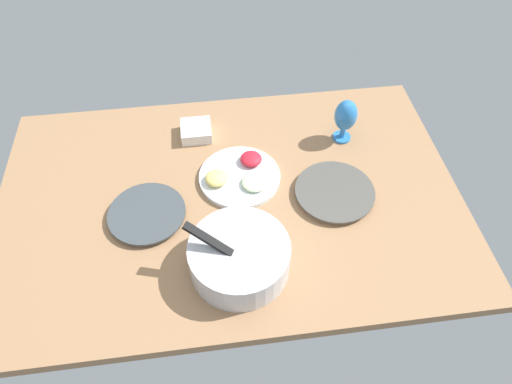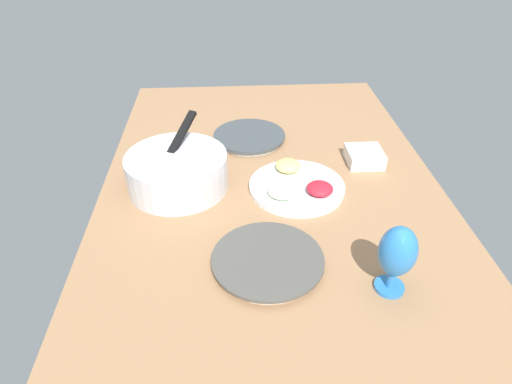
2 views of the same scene
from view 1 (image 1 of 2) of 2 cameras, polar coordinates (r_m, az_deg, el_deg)
name	(u,v)px [view 1 (image 1 of 2)]	position (r cm, az deg, el deg)	size (l,w,h in cm)	color
ground_plane	(230,199)	(160.19, -3.28, -0.92)	(160.00, 104.00, 4.00)	#99704C
dinner_plate_left	(335,192)	(160.10, 9.78, -0.05)	(27.60, 27.60, 2.31)	silver
dinner_plate_right	(147,214)	(156.23, -13.46, -2.71)	(25.83, 25.83, 2.30)	silver
mixing_bowl	(239,256)	(137.31, -2.10, -8.05)	(30.83, 30.39, 18.53)	silver
fruit_platter	(240,176)	(162.42, -2.05, 2.04)	(29.02, 29.02, 5.09)	silver
hurricane_glass_blue	(346,117)	(173.84, 11.13, 9.21)	(8.46, 8.46, 17.83)	#2C77C3
square_bowl_white	(196,130)	(178.80, -7.48, 7.63)	(11.48, 11.48, 4.63)	white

